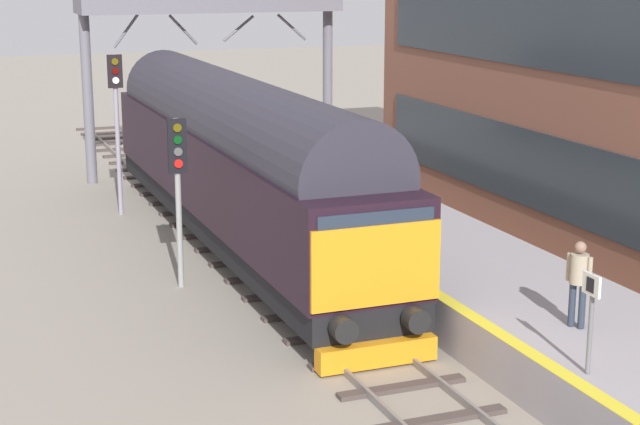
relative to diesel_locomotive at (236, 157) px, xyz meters
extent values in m
plane|color=gray|center=(0.00, -7.52, -2.48)|extent=(140.00, 140.00, 0.00)
cube|color=slate|center=(-0.72, -7.52, -2.41)|extent=(0.07, 60.00, 0.15)
cube|color=slate|center=(0.72, -7.52, -2.41)|extent=(0.07, 60.00, 0.15)
cube|color=#463B37|center=(0.00, -11.91, -2.44)|extent=(2.50, 0.26, 0.09)
cube|color=#463B37|center=(0.00, -10.45, -2.44)|extent=(2.50, 0.26, 0.09)
cube|color=#463B37|center=(0.00, -8.98, -2.44)|extent=(2.50, 0.26, 0.09)
cube|color=#463B37|center=(0.00, -7.52, -2.44)|extent=(2.50, 0.26, 0.09)
cube|color=#463B37|center=(0.00, -6.06, -2.44)|extent=(2.50, 0.26, 0.09)
cube|color=#463B37|center=(0.00, -4.59, -2.44)|extent=(2.50, 0.26, 0.09)
cube|color=#463B37|center=(0.00, -3.13, -2.44)|extent=(2.50, 0.26, 0.09)
cube|color=#463B37|center=(0.00, -1.66, -2.44)|extent=(2.50, 0.26, 0.09)
cube|color=#463B37|center=(0.00, -0.20, -2.44)|extent=(2.50, 0.26, 0.09)
cube|color=#463B37|center=(0.00, 1.26, -2.44)|extent=(2.50, 0.26, 0.09)
cube|color=#463B37|center=(0.00, 2.73, -2.44)|extent=(2.50, 0.26, 0.09)
cube|color=#463B37|center=(0.00, 4.19, -2.44)|extent=(2.50, 0.26, 0.09)
cube|color=#463B37|center=(0.00, 5.65, -2.44)|extent=(2.50, 0.26, 0.09)
cube|color=#463B37|center=(0.00, 7.12, -2.44)|extent=(2.50, 0.26, 0.09)
cube|color=#463B37|center=(0.00, 8.58, -2.44)|extent=(2.50, 0.26, 0.09)
cube|color=#463B37|center=(0.00, 10.04, -2.44)|extent=(2.50, 0.26, 0.09)
cube|color=#463B37|center=(0.00, 11.51, -2.44)|extent=(2.50, 0.26, 0.09)
cube|color=#463B37|center=(0.00, 12.97, -2.44)|extent=(2.50, 0.26, 0.09)
cube|color=#463B37|center=(0.00, 14.43, -2.44)|extent=(2.50, 0.26, 0.09)
cube|color=#463B37|center=(0.00, 15.90, -2.44)|extent=(2.50, 0.26, 0.09)
cube|color=#463B37|center=(0.00, 17.36, -2.44)|extent=(2.50, 0.26, 0.09)
cube|color=#463B37|center=(0.00, 18.82, -2.44)|extent=(2.50, 0.26, 0.09)
cube|color=#463B37|center=(0.00, 20.29, -2.44)|extent=(2.50, 0.26, 0.09)
cube|color=#463B37|center=(0.00, 21.75, -2.44)|extent=(2.50, 0.26, 0.09)
cube|color=#9F999E|center=(3.60, -7.52, -1.98)|extent=(4.00, 44.00, 1.00)
cube|color=yellow|center=(1.75, -7.52, -1.48)|extent=(0.30, 44.00, 0.01)
cube|color=black|center=(0.00, 0.04, -1.66)|extent=(2.56, 18.48, 0.60)
cube|color=black|center=(0.00, 0.04, -0.31)|extent=(2.70, 18.48, 2.10)
cylinder|color=#2D2A35|center=(0.00, 0.04, 0.92)|extent=(2.56, 17.00, 2.57)
cube|color=orange|center=(0.00, -9.24, -0.46)|extent=(2.65, 0.08, 1.58)
cube|color=#232D3D|center=(0.00, -9.22, 0.26)|extent=(2.38, 0.04, 0.64)
cube|color=#232D3D|center=(1.37, 0.04, -0.01)|extent=(0.04, 12.94, 0.44)
cylinder|color=black|center=(-0.75, -9.45, -1.56)|extent=(0.48, 0.35, 0.48)
cylinder|color=black|center=(0.75, -9.45, -1.56)|extent=(0.48, 0.35, 0.48)
cube|color=orange|center=(0.00, -9.30, -2.20)|extent=(2.43, 0.36, 0.47)
cylinder|color=black|center=(0.00, -7.53, -1.96)|extent=(1.64, 1.04, 1.04)
cylinder|color=black|center=(0.00, -6.43, -1.96)|extent=(1.64, 1.04, 1.04)
cylinder|color=black|center=(0.00, -5.33, -1.96)|extent=(1.64, 1.04, 1.04)
cylinder|color=black|center=(0.00, 5.40, -1.96)|extent=(1.64, 1.04, 1.04)
cylinder|color=black|center=(0.00, 6.50, -1.96)|extent=(1.64, 1.04, 1.04)
cylinder|color=black|center=(0.00, 7.60, -1.96)|extent=(1.64, 1.04, 1.04)
cylinder|color=gray|center=(-2.30, -2.99, -0.45)|extent=(0.14, 0.14, 4.07)
cube|color=black|center=(-2.30, -3.05, 0.95)|extent=(0.44, 0.10, 1.27)
cylinder|color=#53470A|center=(-2.30, -3.11, 1.39)|extent=(0.20, 0.06, 0.20)
cylinder|color=#0A3E13|center=(-2.30, -3.11, 1.11)|extent=(0.20, 0.06, 0.20)
cylinder|color=#50504E|center=(-2.30, -3.11, 0.83)|extent=(0.20, 0.06, 0.20)
cylinder|color=red|center=(-2.30, -3.11, 0.55)|extent=(0.20, 0.06, 0.20)
cylinder|color=gray|center=(-2.30, 4.83, -0.03)|extent=(0.14, 0.14, 4.90)
cube|color=black|center=(-2.30, 4.77, 1.92)|extent=(0.44, 0.10, 0.99)
cylinder|color=#53470A|center=(-2.30, 4.71, 2.22)|extent=(0.20, 0.06, 0.20)
cylinder|color=#500807|center=(-2.30, 4.71, 1.94)|extent=(0.20, 0.06, 0.20)
cylinder|color=white|center=(-2.30, 4.71, 1.66)|extent=(0.20, 0.06, 0.20)
cylinder|color=slate|center=(2.12, -13.03, -0.62)|extent=(0.08, 0.08, 1.71)
cube|color=white|center=(2.09, -13.03, 0.05)|extent=(0.05, 0.44, 0.36)
cube|color=black|center=(2.06, -13.03, 0.05)|extent=(0.01, 0.20, 0.24)
cylinder|color=#2A3342|center=(3.28, -11.18, -1.05)|extent=(0.13, 0.13, 0.84)
cylinder|color=#2A3342|center=(3.18, -11.00, -1.05)|extent=(0.13, 0.13, 0.84)
cylinder|color=tan|center=(3.23, -11.09, -0.35)|extent=(0.46, 0.46, 0.56)
sphere|color=#8B6856|center=(3.23, -11.09, 0.06)|extent=(0.22, 0.22, 0.22)
cylinder|color=tan|center=(3.33, -11.28, -0.35)|extent=(0.09, 0.09, 0.52)
cylinder|color=tan|center=(3.13, -10.91, -0.35)|extent=(0.09, 0.09, 0.52)
cylinder|color=slate|center=(-2.40, 9.79, 0.44)|extent=(0.36, 0.36, 5.85)
cylinder|color=slate|center=(6.50, 9.79, 0.44)|extent=(0.36, 0.36, 5.85)
cube|color=slate|center=(2.05, 9.79, 3.62)|extent=(9.30, 2.00, 0.50)
cylinder|color=slate|center=(-0.99, 9.79, 2.77)|extent=(0.94, 0.10, 1.16)
cylinder|color=slate|center=(1.04, 9.79, 2.77)|extent=(1.03, 0.10, 1.09)
cylinder|color=slate|center=(3.06, 9.79, 2.77)|extent=(1.17, 0.10, 0.93)
cylinder|color=slate|center=(5.09, 9.79, 2.77)|extent=(1.13, 0.10, 0.99)
camera|label=1|loc=(-7.70, -26.25, 5.12)|focal=57.96mm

